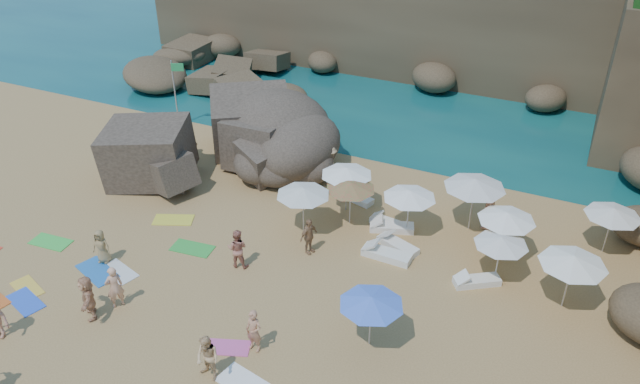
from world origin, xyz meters
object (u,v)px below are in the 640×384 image
at_px(lounger_0, 388,223).
at_px(person_stand_6, 115,287).
at_px(parasol_1, 347,171).
at_px(person_stand_5, 184,143).
at_px(flag_pole, 176,85).
at_px(parasol_2, 475,183).
at_px(parasol_0, 410,194).
at_px(person_stand_3, 309,236).
at_px(person_stand_4, 489,215).
at_px(person_stand_1, 237,249).
at_px(rock_outcrop, 229,171).
at_px(person_stand_2, 330,163).

xyz_separation_m(lounger_0, person_stand_6, (-7.26, -9.10, 0.75)).
xyz_separation_m(parasol_1, person_stand_5, (-9.59, 1.18, -1.15)).
distance_m(flag_pole, person_stand_6, 15.44).
xyz_separation_m(parasol_2, person_stand_5, (-15.03, 0.32, -1.42)).
height_order(parasol_0, person_stand_3, parasol_0).
bearing_deg(person_stand_3, person_stand_4, -35.28).
bearing_deg(lounger_0, parasol_0, -5.65).
distance_m(parasol_0, person_stand_1, 7.43).
height_order(lounger_0, person_stand_4, person_stand_4).
relative_size(rock_outcrop, flag_pole, 2.20).
xyz_separation_m(rock_outcrop, person_stand_4, (12.92, 0.31, 0.73)).
distance_m(parasol_2, person_stand_6, 14.83).
distance_m(person_stand_2, person_stand_4, 8.01).
distance_m(person_stand_5, person_stand_6, 11.55).
bearing_deg(person_stand_3, lounger_0, -17.66).
distance_m(person_stand_2, person_stand_5, 7.88).
bearing_deg(person_stand_3, person_stand_1, 149.96).
xyz_separation_m(flag_pole, person_stand_5, (2.49, -3.04, -1.64)).
distance_m(parasol_1, person_stand_6, 10.82).
bearing_deg(parasol_0, person_stand_3, -136.89).
bearing_deg(person_stand_4, person_stand_3, -106.54).
height_order(rock_outcrop, person_stand_1, rock_outcrop).
distance_m(person_stand_1, person_stand_3, 2.93).
xyz_separation_m(rock_outcrop, parasol_1, (6.76, -0.85, 2.01)).
xyz_separation_m(parasol_1, parasol_2, (5.44, 0.86, 0.27)).
xyz_separation_m(parasol_0, person_stand_1, (-5.39, -4.99, -1.11)).
relative_size(flag_pole, parasol_0, 1.74).
relative_size(parasol_0, person_stand_5, 1.32).
xyz_separation_m(flag_pole, person_stand_3, (11.94, -7.82, -1.69)).
xyz_separation_m(flag_pole, person_stand_4, (18.24, -3.05, -1.76)).
bearing_deg(parasol_2, person_stand_3, -141.34).
distance_m(lounger_0, person_stand_6, 11.66).
height_order(flag_pole, parasol_1, flag_pole).
height_order(flag_pole, parasol_0, flag_pole).
xyz_separation_m(lounger_0, person_stand_4, (4.01, 1.53, 0.61)).
bearing_deg(person_stand_1, flag_pole, -57.97).
bearing_deg(person_stand_5, person_stand_1, -53.01).
distance_m(parasol_2, person_stand_3, 7.30).
height_order(rock_outcrop, person_stand_4, rock_outcrop).
bearing_deg(parasol_2, person_stand_2, 169.08).
height_order(parasol_1, person_stand_2, parasol_1).
xyz_separation_m(person_stand_2, person_stand_6, (-3.33, -11.72, -0.02)).
height_order(flag_pole, lounger_0, flag_pole).
bearing_deg(person_stand_4, parasol_1, -133.01).
bearing_deg(person_stand_2, person_stand_5, 34.97).
distance_m(parasol_0, parasol_1, 3.14).
height_order(person_stand_1, person_stand_4, person_stand_1).
distance_m(person_stand_4, person_stand_5, 15.75).
height_order(rock_outcrop, parasol_1, parasol_1).
bearing_deg(parasol_1, person_stand_4, 10.65).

